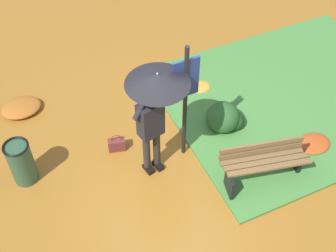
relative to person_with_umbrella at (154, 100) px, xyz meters
name	(u,v)px	position (x,y,z in m)	size (l,w,h in m)	color
ground_plane	(172,173)	(0.17, -0.28, -1.55)	(18.00, 18.00, 0.00)	#9E6623
grass_verge	(293,97)	(3.10, 0.39, -1.53)	(4.80, 4.00, 0.05)	#47843D
person_with_umbrella	(154,100)	(0.00, 0.00, 0.00)	(0.96, 0.96, 2.04)	#2D2823
info_sign_post	(185,91)	(0.55, 0.08, -0.11)	(0.44, 0.07, 2.30)	black
handbag	(117,144)	(-0.49, 0.61, -1.42)	(0.33, 0.21, 0.37)	brown
park_bench	(264,163)	(1.47, -0.97, -1.15)	(1.42, 0.67, 0.75)	black
trash_bin	(21,162)	(-2.08, 0.65, -1.13)	(0.42, 0.42, 0.83)	#2D5138
shrub_cluster	(225,118)	(1.48, 0.27, -1.29)	(0.67, 0.61, 0.55)	#285628
leaf_pile_near_person	(21,108)	(-1.81, 2.27, -1.47)	(0.75, 0.60, 0.16)	#A86023
leaf_pile_by_bench	(314,144)	(2.70, -0.78, -1.48)	(0.61, 0.49, 0.14)	#B74C1E
leaf_pile_far_path	(200,87)	(1.57, 1.39, -1.50)	(0.44, 0.36, 0.10)	gold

